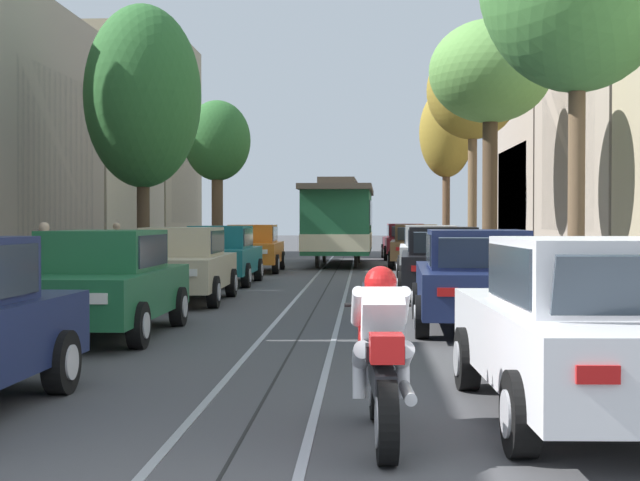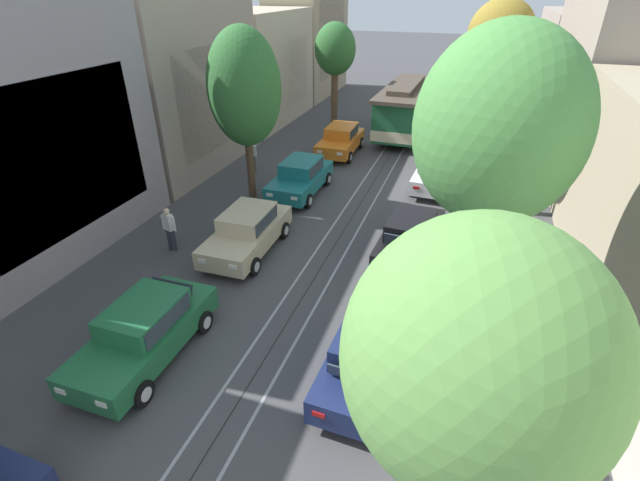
{
  "view_description": "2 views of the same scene",
  "coord_description": "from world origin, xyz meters",
  "px_view_note": "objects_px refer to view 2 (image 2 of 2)",
  "views": [
    {
      "loc": [
        0.97,
        -4.87,
        1.73
      ],
      "look_at": [
        -0.14,
        17.92,
        1.23
      ],
      "focal_mm": 51.34,
      "sensor_mm": 36.0,
      "label": 1
    },
    {
      "loc": [
        4.18,
        1.7,
        8.6
      ],
      "look_at": [
        0.0,
        13.95,
        1.14
      ],
      "focal_mm": 25.29,
      "sensor_mm": 36.0,
      "label": 2
    }
  ],
  "objects_px": {
    "parked_car_navy_second_right": "(371,352)",
    "street_tree_kerb_right_second": "(499,130)",
    "parked_car_orange_fifth_left": "(341,140)",
    "pedestrian_on_right_pavement": "(525,430)",
    "parked_car_black_mid_right": "(410,236)",
    "parked_car_brown_fifth_right": "(447,135)",
    "street_tree_kerb_left_mid": "(335,51)",
    "street_tree_kerb_right_fourth": "(500,37)",
    "pedestrian_on_left_pavement": "(169,227)",
    "parked_car_beige_mid_left": "(247,231)",
    "parked_car_teal_fourth_left": "(301,177)",
    "cable_car_trolley": "(405,109)",
    "parked_car_white_fourth_right": "(437,172)",
    "pedestrian_crossing_far": "(252,154)",
    "parked_car_maroon_sixth_right": "(455,108)",
    "street_tree_kerb_right_near": "(471,377)",
    "parked_car_green_second_left": "(145,331)",
    "street_tree_kerb_left_second": "(244,89)",
    "street_tree_kerb_right_mid": "(490,68)"
  },
  "relations": [
    {
      "from": "parked_car_orange_fifth_left",
      "to": "pedestrian_on_right_pavement",
      "type": "height_order",
      "value": "parked_car_orange_fifth_left"
    },
    {
      "from": "parked_car_brown_fifth_right",
      "to": "pedestrian_on_right_pavement",
      "type": "height_order",
      "value": "parked_car_brown_fifth_right"
    },
    {
      "from": "parked_car_white_fourth_right",
      "to": "parked_car_maroon_sixth_right",
      "type": "height_order",
      "value": "same"
    },
    {
      "from": "street_tree_kerb_right_near",
      "to": "street_tree_kerb_right_second",
      "type": "distance_m",
      "value": 6.56
    },
    {
      "from": "parked_car_navy_second_right",
      "to": "street_tree_kerb_right_second",
      "type": "height_order",
      "value": "street_tree_kerb_right_second"
    },
    {
      "from": "parked_car_beige_mid_left",
      "to": "street_tree_kerb_left_second",
      "type": "distance_m",
      "value": 6.03
    },
    {
      "from": "parked_car_teal_fourth_left",
      "to": "parked_car_black_mid_right",
      "type": "relative_size",
      "value": 0.99
    },
    {
      "from": "parked_car_brown_fifth_right",
      "to": "street_tree_kerb_left_mid",
      "type": "relative_size",
      "value": 0.68
    },
    {
      "from": "parked_car_navy_second_right",
      "to": "pedestrian_on_left_pavement",
      "type": "distance_m",
      "value": 9.05
    },
    {
      "from": "parked_car_black_mid_right",
      "to": "street_tree_kerb_right_second",
      "type": "bearing_deg",
      "value": -66.16
    },
    {
      "from": "parked_car_teal_fourth_left",
      "to": "parked_car_navy_second_right",
      "type": "height_order",
      "value": "same"
    },
    {
      "from": "parked_car_beige_mid_left",
      "to": "parked_car_brown_fifth_right",
      "type": "bearing_deg",
      "value": 68.23
    },
    {
      "from": "parked_car_maroon_sixth_right",
      "to": "street_tree_kerb_right_near",
      "type": "xyz_separation_m",
      "value": [
        1.78,
        -30.77,
        4.72
      ]
    },
    {
      "from": "parked_car_teal_fourth_left",
      "to": "cable_car_trolley",
      "type": "bearing_deg",
      "value": 74.5
    },
    {
      "from": "parked_car_orange_fifth_left",
      "to": "pedestrian_crossing_far",
      "type": "bearing_deg",
      "value": -129.38
    },
    {
      "from": "parked_car_white_fourth_right",
      "to": "street_tree_kerb_right_second",
      "type": "distance_m",
      "value": 12.33
    },
    {
      "from": "parked_car_orange_fifth_left",
      "to": "street_tree_kerb_right_second",
      "type": "relative_size",
      "value": 0.54
    },
    {
      "from": "parked_car_teal_fourth_left",
      "to": "street_tree_kerb_left_second",
      "type": "bearing_deg",
      "value": -141.14
    },
    {
      "from": "cable_car_trolley",
      "to": "pedestrian_on_left_pavement",
      "type": "distance_m",
      "value": 17.85
    },
    {
      "from": "street_tree_kerb_left_second",
      "to": "cable_car_trolley",
      "type": "relative_size",
      "value": 0.79
    },
    {
      "from": "street_tree_kerb_right_second",
      "to": "pedestrian_on_left_pavement",
      "type": "bearing_deg",
      "value": 168.88
    },
    {
      "from": "pedestrian_on_left_pavement",
      "to": "parked_car_green_second_left",
      "type": "bearing_deg",
      "value": -61.59
    },
    {
      "from": "parked_car_orange_fifth_left",
      "to": "street_tree_kerb_right_mid",
      "type": "bearing_deg",
      "value": -34.72
    },
    {
      "from": "pedestrian_on_right_pavement",
      "to": "pedestrian_crossing_far",
      "type": "bearing_deg",
      "value": 133.79
    },
    {
      "from": "street_tree_kerb_right_fourth",
      "to": "pedestrian_crossing_far",
      "type": "xyz_separation_m",
      "value": [
        -11.05,
        -6.09,
        -5.3
      ]
    },
    {
      "from": "parked_car_brown_fifth_right",
      "to": "street_tree_kerb_left_mid",
      "type": "distance_m",
      "value": 9.03
    },
    {
      "from": "parked_car_brown_fifth_right",
      "to": "street_tree_kerb_right_near",
      "type": "bearing_deg",
      "value": -85.93
    },
    {
      "from": "parked_car_orange_fifth_left",
      "to": "parked_car_navy_second_right",
      "type": "height_order",
      "value": "same"
    },
    {
      "from": "parked_car_white_fourth_right",
      "to": "parked_car_maroon_sixth_right",
      "type": "relative_size",
      "value": 1.01
    },
    {
      "from": "parked_car_teal_fourth_left",
      "to": "parked_car_maroon_sixth_right",
      "type": "height_order",
      "value": "same"
    },
    {
      "from": "parked_car_teal_fourth_left",
      "to": "pedestrian_on_left_pavement",
      "type": "distance_m",
      "value": 6.87
    },
    {
      "from": "parked_car_beige_mid_left",
      "to": "cable_car_trolley",
      "type": "xyz_separation_m",
      "value": [
        2.89,
        16.07,
        0.86
      ]
    },
    {
      "from": "parked_car_green_second_left",
      "to": "street_tree_kerb_left_second",
      "type": "relative_size",
      "value": 0.6
    },
    {
      "from": "street_tree_kerb_left_mid",
      "to": "street_tree_kerb_right_fourth",
      "type": "relative_size",
      "value": 0.81
    },
    {
      "from": "street_tree_kerb_right_fourth",
      "to": "pedestrian_crossing_far",
      "type": "height_order",
      "value": "street_tree_kerb_right_fourth"
    },
    {
      "from": "street_tree_kerb_right_fourth",
      "to": "cable_car_trolley",
      "type": "bearing_deg",
      "value": 149.89
    },
    {
      "from": "pedestrian_on_right_pavement",
      "to": "parked_car_teal_fourth_left",
      "type": "bearing_deg",
      "value": 129.0
    },
    {
      "from": "parked_car_orange_fifth_left",
      "to": "pedestrian_crossing_far",
      "type": "distance_m",
      "value": 5.49
    },
    {
      "from": "street_tree_kerb_left_mid",
      "to": "pedestrian_on_right_pavement",
      "type": "relative_size",
      "value": 4.15
    },
    {
      "from": "street_tree_kerb_right_fourth",
      "to": "pedestrian_crossing_far",
      "type": "relative_size",
      "value": 4.81
    },
    {
      "from": "parked_car_beige_mid_left",
      "to": "parked_car_teal_fourth_left",
      "type": "height_order",
      "value": "same"
    },
    {
      "from": "parked_car_black_mid_right",
      "to": "street_tree_kerb_right_second",
      "type": "distance_m",
      "value": 7.13
    },
    {
      "from": "pedestrian_crossing_far",
      "to": "parked_car_teal_fourth_left",
      "type": "bearing_deg",
      "value": -27.52
    },
    {
      "from": "parked_car_navy_second_right",
      "to": "street_tree_kerb_left_second",
      "type": "xyz_separation_m",
      "value": [
        -7.45,
        8.57,
        4.09
      ]
    },
    {
      "from": "pedestrian_on_right_pavement",
      "to": "pedestrian_on_left_pavement",
      "type": "bearing_deg",
      "value": 157.39
    },
    {
      "from": "parked_car_maroon_sixth_right",
      "to": "parked_car_brown_fifth_right",
      "type": "bearing_deg",
      "value": -89.28
    },
    {
      "from": "parked_car_brown_fifth_right",
      "to": "parked_car_maroon_sixth_right",
      "type": "height_order",
      "value": "same"
    },
    {
      "from": "pedestrian_on_left_pavement",
      "to": "pedestrian_on_right_pavement",
      "type": "xyz_separation_m",
      "value": [
        11.7,
        -4.87,
        -0.08
      ]
    },
    {
      "from": "parked_car_brown_fifth_right",
      "to": "street_tree_kerb_left_mid",
      "type": "bearing_deg",
      "value": 162.03
    },
    {
      "from": "parked_car_beige_mid_left",
      "to": "street_tree_kerb_right_near",
      "type": "xyz_separation_m",
      "value": [
        7.43,
        -9.44,
        4.72
      ]
    }
  ]
}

